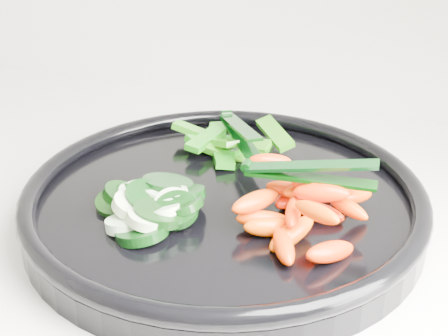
% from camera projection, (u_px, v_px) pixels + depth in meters
% --- Properties ---
extents(veggie_tray, '(0.46, 0.46, 0.04)m').
position_uv_depth(veggie_tray, '(224.00, 201.00, 0.58)').
color(veggie_tray, black).
rests_on(veggie_tray, counter).
extents(cucumber_pile, '(0.12, 0.12, 0.04)m').
position_uv_depth(cucumber_pile, '(148.00, 203.00, 0.55)').
color(cucumber_pile, black).
rests_on(cucumber_pile, veggie_tray).
extents(carrot_pile, '(0.12, 0.15, 0.05)m').
position_uv_depth(carrot_pile, '(302.00, 208.00, 0.53)').
color(carrot_pile, '#F44600').
rests_on(carrot_pile, veggie_tray).
extents(pepper_pile, '(0.14, 0.11, 0.04)m').
position_uv_depth(pepper_pile, '(229.00, 143.00, 0.67)').
color(pepper_pile, '#1B6E0A').
rests_on(pepper_pile, veggie_tray).
extents(tong_carrot, '(0.11, 0.03, 0.02)m').
position_uv_depth(tong_carrot, '(306.00, 172.00, 0.52)').
color(tong_carrot, black).
rests_on(tong_carrot, carrot_pile).
extents(tong_pepper, '(0.08, 0.10, 0.02)m').
position_uv_depth(tong_pepper, '(239.00, 131.00, 0.66)').
color(tong_pepper, black).
rests_on(tong_pepper, pepper_pile).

